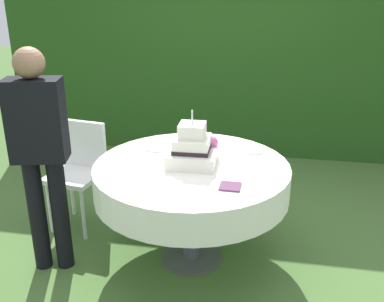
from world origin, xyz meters
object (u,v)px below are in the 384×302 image
at_px(napkin_stack, 230,186).
at_px(garden_chair, 79,165).
at_px(cake_table, 192,180).
at_px(wedding_cake, 193,149).
at_px(serving_plate_far, 254,152).
at_px(serving_plate_near, 156,149).
at_px(standing_person, 40,148).

distance_m(napkin_stack, garden_chair, 1.50).
distance_m(cake_table, wedding_cake, 0.23).
bearing_deg(napkin_stack, garden_chair, 153.04).
height_order(napkin_stack, garden_chair, garden_chair).
distance_m(cake_table, serving_plate_far, 0.54).
bearing_deg(serving_plate_far, napkin_stack, -100.61).
bearing_deg(serving_plate_near, standing_person, -141.47).
height_order(serving_plate_near, napkin_stack, same).
distance_m(serving_plate_near, serving_plate_far, 0.75).
bearing_deg(serving_plate_far, garden_chair, 178.19).
bearing_deg(garden_chair, standing_person, -86.33).
height_order(cake_table, standing_person, standing_person).
bearing_deg(standing_person, serving_plate_far, 22.98).
height_order(napkin_stack, standing_person, standing_person).
height_order(cake_table, wedding_cake, wedding_cake).
distance_m(serving_plate_near, standing_person, 0.85).
relative_size(wedding_cake, garden_chair, 0.44).
xyz_separation_m(wedding_cake, napkin_stack, (0.30, -0.34, -0.10)).
xyz_separation_m(wedding_cake, serving_plate_far, (0.41, 0.29, -0.10)).
distance_m(wedding_cake, standing_person, 1.03).
bearing_deg(garden_chair, serving_plate_near, -9.45).
bearing_deg(cake_table, napkin_stack, -45.59).
bearing_deg(standing_person, cake_table, 15.68).
distance_m(wedding_cake, serving_plate_near, 0.41).
height_order(garden_chair, standing_person, standing_person).
distance_m(cake_table, serving_plate_near, 0.43).
xyz_separation_m(wedding_cake, serving_plate_near, (-0.33, 0.22, -0.10)).
bearing_deg(garden_chair, cake_table, -19.63).
distance_m(napkin_stack, standing_person, 1.29).
height_order(cake_table, garden_chair, garden_chair).
height_order(serving_plate_far, napkin_stack, same).
relative_size(serving_plate_far, standing_person, 0.08).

